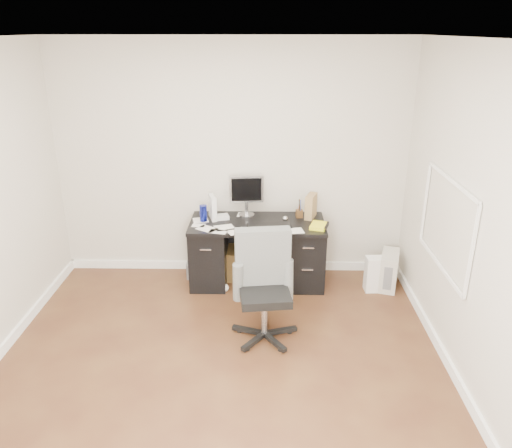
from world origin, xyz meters
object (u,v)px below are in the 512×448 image
Objects in this scene: lcd_monitor at (246,196)px; wicker_basket at (239,263)px; keyboard at (269,226)px; desk at (257,251)px; pc_tower at (389,270)px; office_chair at (265,289)px.

wicker_basket is at bearing -144.05° from lcd_monitor.
desk is at bearing 124.08° from keyboard.
keyboard reaches higher than wicker_basket.
desk is at bearing -28.56° from wicker_basket.
desk is at bearing -166.30° from pc_tower.
lcd_monitor reaches higher than wicker_basket.
desk is 0.34m from wicker_basket.
lcd_monitor is at bearing 121.70° from desk.
wicker_basket is at bearing -169.91° from pc_tower.
desk is 1.51m from pc_tower.
keyboard is at bearing -36.57° from wicker_basket.
keyboard is at bearing -160.58° from pc_tower.
lcd_monitor is 0.82m from wicker_basket.
pc_tower is 1.73m from wicker_basket.
desk is at bearing -63.25° from lcd_monitor.
pc_tower is at bearing -6.62° from wicker_basket.
office_chair is 1.32m from wicker_basket.
keyboard is 1.34× the size of wicker_basket.
lcd_monitor reaches higher than keyboard.
office_chair reaches higher than desk.
desk reaches higher than wicker_basket.
office_chair is 2.55× the size of pc_tower.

